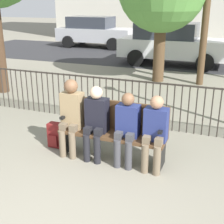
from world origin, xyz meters
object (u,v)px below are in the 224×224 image
Objects in this scene: park_bench at (114,129)px; backpack at (55,135)px; parked_car_1 at (95,31)px; seated_person_2 at (127,125)px; seated_person_3 at (155,129)px; seated_person_0 at (71,113)px; seated_person_1 at (96,119)px; parked_car_0 at (172,43)px.

backpack is (-1.08, -0.02, -0.28)m from park_bench.
seated_person_2 is at bearing -63.53° from parked_car_1.
seated_person_3 is 0.27× the size of parked_car_1.
parked_car_1 is at bearing 112.70° from seated_person_0.
park_bench is at bearing -64.30° from parked_car_1.
seated_person_0 is 0.30× the size of parked_car_1.
seated_person_0 is at bearing 179.49° from seated_person_1.
parked_car_1 is (-5.90, 11.85, 0.21)m from seated_person_2.
seated_person_1 is 2.76× the size of backpack.
seated_person_2 is 8.36m from parked_car_0.
seated_person_2 is at bearing -0.34° from seated_person_1.
parked_car_0 is at bearing 90.13° from seated_person_0.
seated_person_0 is 2.93× the size of backpack.
seated_person_2 is 0.27× the size of parked_car_1.
seated_person_1 is 1.04× the size of seated_person_3.
seated_person_1 is 0.95m from seated_person_3.
seated_person_0 is 0.30× the size of parked_car_0.
seated_person_3 reaches higher than seated_person_2.
seated_person_3 is (0.43, 0.00, 0.00)m from seated_person_2.
parked_car_0 is (-0.02, 8.30, 0.14)m from seated_person_0.
parked_car_1 is at bearing 114.46° from seated_person_1.
backpack is at bearing 172.65° from seated_person_1.
parked_car_1 is (-4.96, 11.85, 0.14)m from seated_person_0.
seated_person_3 is at bearing -3.53° from backpack.
parked_car_1 is (-4.56, 11.74, 0.63)m from backpack.
backpack is 12.61m from parked_car_1.
backpack is 8.23m from parked_car_0.
seated_person_2 reaches higher than park_bench.
seated_person_2 is 2.65× the size of backpack.
seated_person_0 is 1.11× the size of seated_person_2.
parked_car_1 is (-4.94, 3.55, 0.00)m from parked_car_0.
parked_car_0 is at bearing -35.70° from parked_car_1.
park_bench is 0.41× the size of parked_car_0.
parked_car_0 reaches higher than seated_person_3.
park_bench is 0.33m from seated_person_1.
seated_person_3 is at bearing 0.03° from seated_person_2.
seated_person_3 is (0.70, -0.13, 0.15)m from park_bench.
parked_car_0 is at bearing 94.93° from park_bench.
parked_car_1 reaches higher than seated_person_0.
seated_person_2 is at bearing -4.68° from backpack.
seated_person_3 is at bearing -61.87° from parked_car_1.
seated_person_3 is at bearing -80.43° from parked_car_0.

